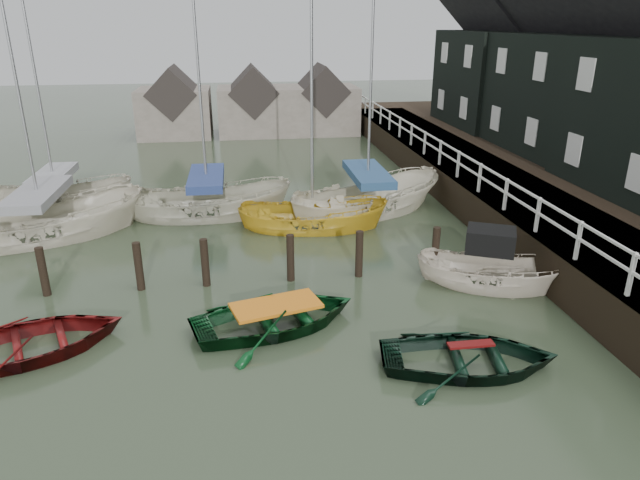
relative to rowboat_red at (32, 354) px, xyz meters
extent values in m
plane|color=#293522|center=(4.97, 0.05, 0.00)|extent=(120.00, 120.00, 0.00)
cube|color=black|center=(14.47, 10.05, 1.40)|extent=(3.00, 32.00, 0.20)
cube|color=silver|center=(12.97, 10.05, 2.45)|extent=(0.06, 32.00, 0.06)
cube|color=silver|center=(12.97, 10.05, 2.05)|extent=(0.06, 32.00, 0.06)
cube|color=black|center=(19.97, 10.05, 0.00)|extent=(14.00, 38.00, 1.50)
cube|color=black|center=(19.97, 12.05, 4.00)|extent=(6.00, 7.00, 5.00)
cube|color=black|center=(19.97, 19.05, 4.00)|extent=(6.40, 7.00, 5.00)
cylinder|color=black|center=(-0.53, 3.05, 0.50)|extent=(0.22, 0.22, 1.80)
cylinder|color=black|center=(1.97, 3.05, 0.50)|extent=(0.22, 0.22, 1.80)
cylinder|color=black|center=(3.77, 3.05, 0.50)|extent=(0.22, 0.22, 1.80)
cylinder|color=black|center=(6.17, 3.05, 0.50)|extent=(0.22, 0.22, 1.80)
cylinder|color=black|center=(8.17, 3.05, 0.50)|extent=(0.22, 0.22, 1.80)
cylinder|color=black|center=(10.47, 3.05, 0.50)|extent=(0.22, 0.22, 1.80)
cube|color=#665B51|center=(0.97, 26.05, 1.50)|extent=(4.50, 4.00, 3.00)
cube|color=#282321|center=(0.97, 26.05, 2.80)|extent=(3.18, 4.08, 3.18)
cube|color=#665B51|center=(5.97, 26.05, 1.50)|extent=(4.50, 4.00, 3.00)
cube|color=#282321|center=(5.97, 26.05, 2.80)|extent=(3.18, 4.08, 3.18)
cube|color=#665B51|center=(10.47, 26.05, 1.50)|extent=(4.50, 4.00, 3.00)
cube|color=#282321|center=(10.47, 26.05, 2.80)|extent=(3.18, 4.08, 3.18)
imported|color=#520C0B|center=(0.00, 0.00, 0.00)|extent=(4.88, 4.22, 0.85)
imported|color=#083314|center=(5.56, 0.40, 0.00)|extent=(4.70, 3.88, 0.85)
imported|color=black|center=(9.55, -1.95, 0.00)|extent=(4.20, 3.30, 0.79)
imported|color=beige|center=(11.66, 1.81, 0.00)|extent=(4.36, 3.15, 1.58)
cube|color=black|center=(11.66, 2.01, 1.33)|extent=(1.60, 1.46, 0.65)
imported|color=beige|center=(-1.92, 7.71, 0.00)|extent=(7.32, 4.73, 2.65)
cylinder|color=#B2B2B7|center=(-1.92, 7.71, 5.89)|extent=(0.10, 0.10, 8.88)
cube|color=gray|center=(-1.92, 7.71, 1.58)|extent=(4.01, 2.56, 0.30)
imported|color=beige|center=(3.61, 9.37, 0.00)|extent=(6.39, 2.45, 2.46)
cylinder|color=#B2B2B7|center=(3.61, 9.37, 5.49)|extent=(0.10, 0.10, 8.28)
cube|color=navy|center=(3.61, 9.37, 1.47)|extent=(3.51, 1.30, 0.30)
imported|color=gold|center=(7.37, 7.37, 0.00)|extent=(5.61, 2.83, 2.07)
cylinder|color=#B2B2B7|center=(7.37, 7.37, 5.60)|extent=(0.10, 0.10, 8.92)
imported|color=beige|center=(9.72, 8.86, 0.00)|extent=(7.12, 4.78, 2.57)
cylinder|color=#B2B2B7|center=(9.72, 8.86, 5.99)|extent=(0.10, 0.10, 9.16)
cube|color=navy|center=(9.72, 8.86, 1.54)|extent=(3.90, 2.58, 0.30)
imported|color=beige|center=(-2.37, 11.04, 0.00)|extent=(5.94, 2.36, 2.27)
cylinder|color=#B2B2B7|center=(-2.37, 11.04, 5.03)|extent=(0.10, 0.10, 7.56)
cube|color=gray|center=(-2.37, 11.04, 1.37)|extent=(3.26, 1.26, 0.30)
camera|label=1|loc=(4.86, -11.89, 7.03)|focal=32.00mm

